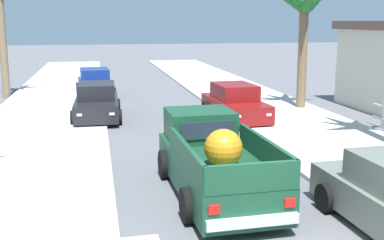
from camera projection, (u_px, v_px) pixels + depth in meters
sidewalk_left at (42, 127)px, 18.45m from camera, size 4.97×60.00×0.12m
sidewalk_right at (281, 117)px, 20.40m from camera, size 4.97×60.00×0.12m
curb_left at (71, 126)px, 18.67m from camera, size 0.16×60.00×0.10m
curb_right at (258, 118)px, 20.19m from camera, size 0.16×60.00×0.10m
pickup_truck at (213, 161)px, 11.38m from camera, size 2.31×5.25×1.84m
car_left_near at (95, 83)px, 26.20m from camera, size 2.21×4.34×1.54m
car_left_mid at (235, 104)px, 19.83m from camera, size 2.20×4.34×1.54m
car_left_far at (97, 102)px, 20.09m from camera, size 2.11×4.30×1.54m
palm_tree_left_mid at (304, 4)px, 21.46m from camera, size 4.14×3.92×6.05m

